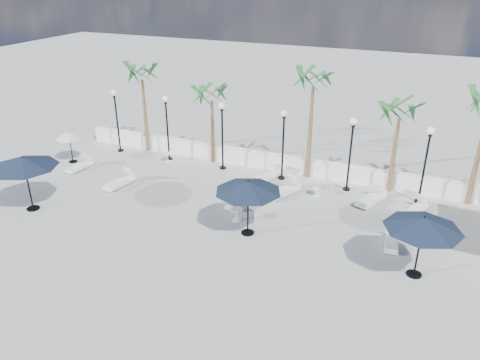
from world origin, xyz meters
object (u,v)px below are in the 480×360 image
at_px(lounger_5, 269,175).
at_px(lounger_7, 416,209).
at_px(lounger_0, 120,182).
at_px(lounger_2, 239,199).
at_px(lounger_1, 80,166).
at_px(parasol_navy_left, 24,163).
at_px(parasol_navy_right, 423,224).
at_px(lounger_6, 392,241).
at_px(lounger_3, 282,191).
at_px(parasol_cream_small, 69,136).
at_px(parasol_navy_mid, 248,187).
at_px(lounger_4, 371,198).

height_order(lounger_5, lounger_7, lounger_5).
height_order(lounger_0, lounger_2, lounger_2).
bearing_deg(lounger_2, lounger_7, 16.11).
bearing_deg(lounger_7, lounger_1, -153.56).
relative_size(lounger_2, parasol_navy_left, 0.63).
bearing_deg(lounger_2, parasol_navy_right, -18.41).
relative_size(lounger_0, lounger_6, 1.19).
distance_m(lounger_3, lounger_5, 2.07).
distance_m(lounger_1, lounger_7, 17.95).
xyz_separation_m(lounger_2, lounger_3, (1.69, 1.64, 0.02)).
bearing_deg(lounger_6, lounger_2, 167.43).
height_order(lounger_0, parasol_cream_small, parasol_cream_small).
height_order(lounger_0, parasol_navy_left, parasol_navy_left).
height_order(lounger_1, lounger_6, lounger_1).
height_order(lounger_2, lounger_6, lounger_2).
bearing_deg(parasol_navy_mid, lounger_4, 48.04).
distance_m(lounger_4, parasol_navy_mid, 6.93).
distance_m(lounger_5, parasol_cream_small, 11.69).
height_order(parasol_navy_left, parasol_navy_right, parasol_navy_left).
xyz_separation_m(lounger_2, lounger_6, (7.28, -0.95, -0.04)).
bearing_deg(lounger_4, lounger_6, -46.67).
bearing_deg(lounger_3, lounger_5, 153.26).
relative_size(lounger_1, parasol_cream_small, 0.91).
relative_size(lounger_3, lounger_6, 1.34).
relative_size(parasol_navy_right, parasol_cream_small, 1.47).
xyz_separation_m(lounger_2, lounger_7, (7.99, 2.34, -0.03)).
relative_size(lounger_1, lounger_3, 0.78).
bearing_deg(lounger_1, lounger_4, 13.39).
height_order(lounger_2, parasol_cream_small, parasol_cream_small).
xyz_separation_m(lounger_4, parasol_navy_left, (-14.63, -6.88, 2.14)).
relative_size(lounger_3, lounger_4, 1.06).
relative_size(lounger_2, lounger_3, 0.87).
bearing_deg(lounger_1, parasol_cream_small, 152.01).
height_order(lounger_2, lounger_4, lounger_4).
height_order(lounger_5, parasol_navy_mid, parasol_navy_mid).
bearing_deg(lounger_3, parasol_navy_mid, -68.46).
bearing_deg(lounger_5, lounger_3, -30.18).
height_order(lounger_7, parasol_navy_right, parasol_navy_right).
xyz_separation_m(lounger_3, parasol_navy_mid, (-0.23, -4.04, 1.96)).
bearing_deg(parasol_navy_right, parasol_navy_mid, 177.29).
bearing_deg(lounger_5, lounger_2, -75.74).
bearing_deg(lounger_1, lounger_6, 1.12).
xyz_separation_m(lounger_1, parasol_navy_left, (1.11, -4.59, 2.17)).
height_order(lounger_4, parasol_cream_small, parasol_cream_small).
height_order(lounger_4, parasol_navy_left, parasol_navy_left).
xyz_separation_m(lounger_4, parasol_navy_right, (2.40, -5.26, 1.96)).
bearing_deg(lounger_3, lounger_0, -139.55).
height_order(parasol_navy_mid, parasol_navy_right, parasol_navy_mid).
relative_size(lounger_2, lounger_7, 1.07).
distance_m(lounger_5, parasol_navy_right, 10.09).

